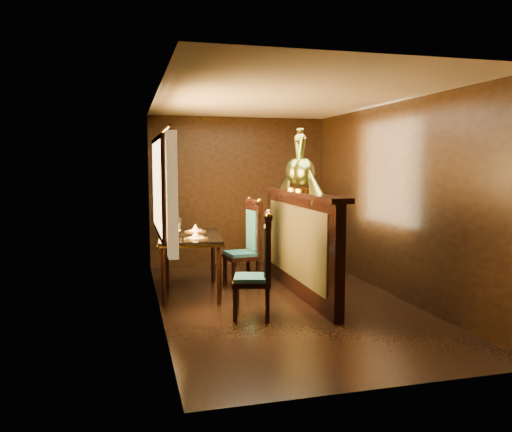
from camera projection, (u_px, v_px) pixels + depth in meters
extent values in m
plane|color=black|center=(282.00, 302.00, 6.23)|extent=(5.00, 5.00, 0.00)
cube|color=black|center=(239.00, 191.00, 8.51)|extent=(3.00, 0.04, 2.50)
cube|color=black|center=(385.00, 227.00, 3.69)|extent=(3.00, 0.04, 2.50)
cube|color=black|center=(158.00, 205.00, 5.72)|extent=(0.04, 5.00, 2.50)
cube|color=black|center=(393.00, 200.00, 6.47)|extent=(0.04, 5.00, 2.50)
cube|color=beige|center=(283.00, 98.00, 5.97)|extent=(3.00, 5.00, 0.04)
cube|color=#FFC672|center=(157.00, 186.00, 5.99)|extent=(0.01, 1.70, 1.05)
cube|color=#F2AA41|center=(172.00, 195.00, 5.09)|extent=(0.10, 0.22, 1.30)
cube|color=#F2AA41|center=(160.00, 187.00, 6.96)|extent=(0.10, 0.22, 1.30)
cylinder|color=gold|center=(162.00, 132.00, 5.94)|extent=(0.03, 2.20, 0.03)
cube|color=black|center=(299.00, 246.00, 6.53)|extent=(0.12, 2.60, 1.30)
cube|color=#3B371A|center=(295.00, 242.00, 6.51)|extent=(0.02, 2.20, 0.95)
cube|color=black|center=(300.00, 194.00, 6.46)|extent=(0.26, 2.70, 0.06)
cube|color=black|center=(190.00, 236.00, 6.57)|extent=(0.92, 1.38, 0.04)
cube|color=gold|center=(190.00, 239.00, 6.57)|extent=(0.94, 1.40, 0.02)
cylinder|color=black|center=(164.00, 277.00, 5.98)|extent=(0.06, 0.06, 0.72)
cylinder|color=black|center=(219.00, 275.00, 6.08)|extent=(0.06, 0.06, 0.72)
cylinder|color=black|center=(167.00, 259.00, 7.15)|extent=(0.06, 0.06, 0.72)
cylinder|color=black|center=(213.00, 257.00, 7.24)|extent=(0.06, 0.06, 0.72)
cylinder|color=orange|center=(196.00, 238.00, 6.24)|extent=(0.30, 0.30, 0.01)
cone|color=silver|center=(196.00, 234.00, 6.23)|extent=(0.11, 0.11, 0.10)
cylinder|color=orange|center=(195.00, 231.00, 6.88)|extent=(0.30, 0.30, 0.01)
cone|color=silver|center=(195.00, 227.00, 6.87)|extent=(0.11, 0.11, 0.10)
cylinder|color=silver|center=(167.00, 234.00, 6.48)|extent=(0.03, 0.03, 0.06)
cylinder|color=silver|center=(167.00, 233.00, 6.55)|extent=(0.03, 0.03, 0.06)
cube|color=black|center=(252.00, 282.00, 5.57)|extent=(0.52, 0.52, 0.06)
cube|color=#155461|center=(252.00, 278.00, 5.56)|extent=(0.47, 0.47, 0.05)
cube|color=#155461|center=(268.00, 251.00, 5.53)|extent=(0.12, 0.33, 0.54)
cube|color=black|center=(235.00, 305.00, 5.42)|extent=(0.05, 0.05, 0.38)
cube|color=black|center=(267.00, 305.00, 5.41)|extent=(0.05, 0.05, 0.38)
cube|color=black|center=(237.00, 296.00, 5.77)|extent=(0.05, 0.05, 0.38)
cube|color=black|center=(267.00, 297.00, 5.76)|extent=(0.05, 0.05, 0.38)
sphere|color=gold|center=(269.00, 216.00, 5.31)|extent=(0.06, 0.06, 0.06)
sphere|color=gold|center=(268.00, 212.00, 5.66)|extent=(0.06, 0.06, 0.06)
cube|color=black|center=(241.00, 257.00, 6.98)|extent=(0.50, 0.50, 0.06)
cube|color=#155461|center=(241.00, 253.00, 6.98)|extent=(0.45, 0.45, 0.05)
cube|color=#155461|center=(254.00, 230.00, 7.02)|extent=(0.08, 0.34, 0.56)
cube|color=black|center=(234.00, 276.00, 6.77)|extent=(0.05, 0.05, 0.39)
cube|color=black|center=(258.00, 274.00, 6.91)|extent=(0.05, 0.05, 0.39)
cube|color=black|center=(225.00, 271.00, 7.10)|extent=(0.05, 0.05, 0.39)
cube|color=black|center=(248.00, 269.00, 7.24)|extent=(0.05, 0.05, 0.39)
sphere|color=gold|center=(259.00, 201.00, 6.81)|extent=(0.07, 0.07, 0.07)
sphere|color=gold|center=(249.00, 199.00, 7.14)|extent=(0.07, 0.07, 0.07)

